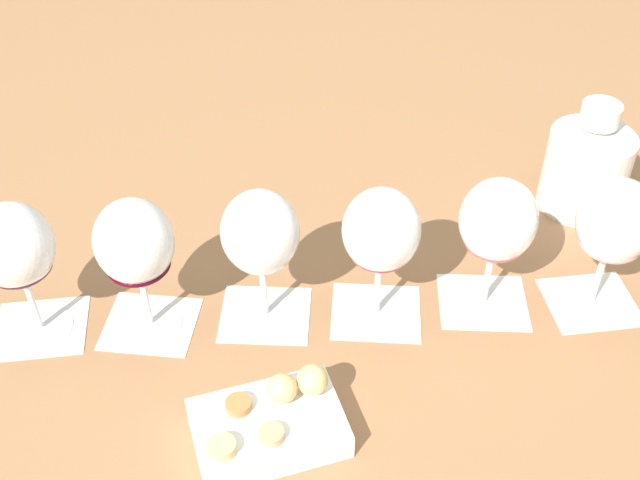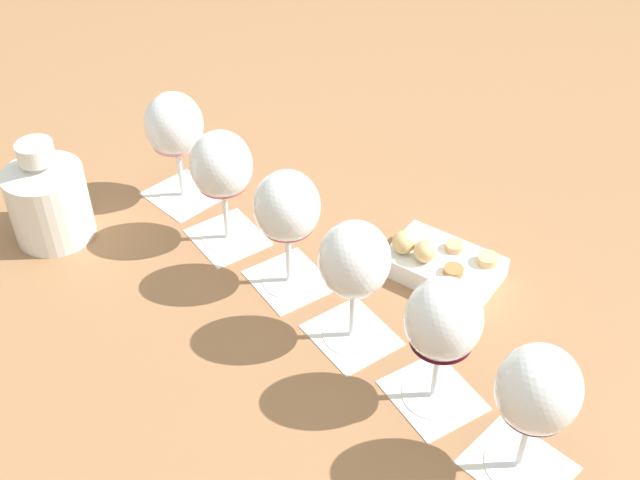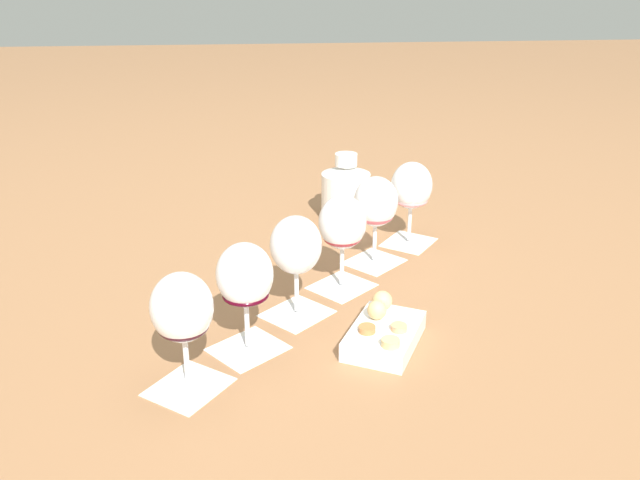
{
  "view_description": "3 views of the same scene",
  "coord_description": "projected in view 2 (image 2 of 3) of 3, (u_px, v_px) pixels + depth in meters",
  "views": [
    {
      "loc": [
        0.47,
        0.47,
        0.7
      ],
      "look_at": [
        0.0,
        -0.0,
        0.12
      ],
      "focal_mm": 45.0,
      "sensor_mm": 36.0,
      "label": 1
    },
    {
      "loc": [
        0.11,
        -0.76,
        0.76
      ],
      "look_at": [
        0.0,
        -0.0,
        0.12
      ],
      "focal_mm": 45.0,
      "sensor_mm": 36.0,
      "label": 2
    },
    {
      "loc": [
        1.09,
        -0.11,
        0.57
      ],
      "look_at": [
        0.0,
        -0.0,
        0.12
      ],
      "focal_mm": 38.0,
      "sensor_mm": 36.0,
      "label": 3
    }
  ],
  "objects": [
    {
      "name": "ground_plane",
      "position": [
        318.0,
        305.0,
        1.08
      ],
      "size": [
        8.0,
        8.0,
        0.0
      ],
      "primitive_type": "plane",
      "color": "#936642"
    },
    {
      "name": "tasting_card_0",
      "position": [
        183.0,
        195.0,
        1.26
      ],
      "size": [
        0.14,
        0.14,
        0.0
      ],
      "color": "silver",
      "rests_on": "ground_plane"
    },
    {
      "name": "tasting_card_1",
      "position": [
        228.0,
        237.0,
        1.18
      ],
      "size": [
        0.14,
        0.14,
        0.0
      ],
      "color": "silver",
      "rests_on": "ground_plane"
    },
    {
      "name": "tasting_card_2",
      "position": [
        289.0,
        280.0,
        1.11
      ],
      "size": [
        0.14,
        0.14,
        0.0
      ],
      "color": "silver",
      "rests_on": "ground_plane"
    },
    {
      "name": "tasting_card_3",
      "position": [
        352.0,
        335.0,
        1.03
      ],
      "size": [
        0.14,
        0.14,
        0.0
      ],
      "color": "silver",
      "rests_on": "ground_plane"
    },
    {
      "name": "tasting_card_4",
      "position": [
        433.0,
        395.0,
        0.96
      ],
      "size": [
        0.14,
        0.14,
        0.0
      ],
      "color": "silver",
      "rests_on": "ground_plane"
    },
    {
      "name": "tasting_card_5",
      "position": [
        518.0,
        465.0,
        0.88
      ],
      "size": [
        0.14,
        0.14,
        0.0
      ],
      "color": "silver",
      "rests_on": "ground_plane"
    },
    {
      "name": "wine_glass_0",
      "position": [
        175.0,
        129.0,
        1.19
      ],
      "size": [
        0.09,
        0.09,
        0.18
      ],
      "color": "white",
      "rests_on": "tasting_card_0"
    },
    {
      "name": "wine_glass_1",
      "position": [
        222.0,
        170.0,
        1.11
      ],
      "size": [
        0.09,
        0.09,
        0.18
      ],
      "color": "white",
      "rests_on": "tasting_card_1"
    },
    {
      "name": "wine_glass_2",
      "position": [
        287.0,
        212.0,
        1.03
      ],
      "size": [
        0.09,
        0.09,
        0.18
      ],
      "color": "white",
      "rests_on": "tasting_card_2"
    },
    {
      "name": "wine_glass_3",
      "position": [
        354.0,
        265.0,
        0.95
      ],
      "size": [
        0.09,
        0.09,
        0.18
      ],
      "color": "white",
      "rests_on": "tasting_card_3"
    },
    {
      "name": "wine_glass_4",
      "position": [
        443.0,
        324.0,
        0.88
      ],
      "size": [
        0.09,
        0.09,
        0.18
      ],
      "color": "white",
      "rests_on": "tasting_card_4"
    },
    {
      "name": "wine_glass_5",
      "position": [
        537.0,
        395.0,
        0.81
      ],
      "size": [
        0.09,
        0.09,
        0.18
      ],
      "color": "white",
      "rests_on": "tasting_card_5"
    },
    {
      "name": "ceramic_vase",
      "position": [
        47.0,
        197.0,
        1.15
      ],
      "size": [
        0.11,
        0.11,
        0.16
      ],
      "color": "white",
      "rests_on": "ground_plane"
    },
    {
      "name": "snack_dish",
      "position": [
        441.0,
        264.0,
        1.11
      ],
      "size": [
        0.18,
        0.16,
        0.06
      ],
      "color": "white",
      "rests_on": "ground_plane"
    }
  ]
}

